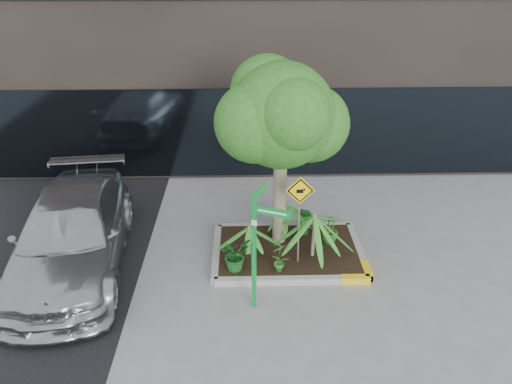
{
  "coord_description": "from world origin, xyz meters",
  "views": [
    {
      "loc": [
        -0.77,
        -9.13,
        6.23
      ],
      "look_at": [
        -0.52,
        0.2,
        1.62
      ],
      "focal_mm": 35.0,
      "sensor_mm": 36.0,
      "label": 1
    }
  ],
  "objects_px": {
    "tree": "(281,115)",
    "street_sign_post": "(257,239)",
    "parked_car": "(72,234)",
    "cattle_sign": "(300,205)"
  },
  "relations": [
    {
      "from": "tree",
      "to": "street_sign_post",
      "type": "xyz_separation_m",
      "value": [
        -0.55,
        -2.16,
        -1.62
      ]
    },
    {
      "from": "parked_car",
      "to": "street_sign_post",
      "type": "bearing_deg",
      "value": -27.38
    },
    {
      "from": "tree",
      "to": "street_sign_post",
      "type": "relative_size",
      "value": 1.76
    },
    {
      "from": "parked_car",
      "to": "street_sign_post",
      "type": "relative_size",
      "value": 2.19
    },
    {
      "from": "street_sign_post",
      "to": "tree",
      "type": "bearing_deg",
      "value": 98.03
    },
    {
      "from": "tree",
      "to": "parked_car",
      "type": "xyz_separation_m",
      "value": [
        -4.43,
        -0.66,
        -2.35
      ]
    },
    {
      "from": "tree",
      "to": "cattle_sign",
      "type": "xyz_separation_m",
      "value": [
        0.35,
        -0.81,
        -1.65
      ]
    },
    {
      "from": "parked_car",
      "to": "street_sign_post",
      "type": "xyz_separation_m",
      "value": [
        3.87,
        -1.49,
        0.73
      ]
    },
    {
      "from": "parked_car",
      "to": "cattle_sign",
      "type": "xyz_separation_m",
      "value": [
        4.78,
        -0.15,
        0.7
      ]
    },
    {
      "from": "parked_car",
      "to": "cattle_sign",
      "type": "distance_m",
      "value": 4.83
    }
  ]
}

